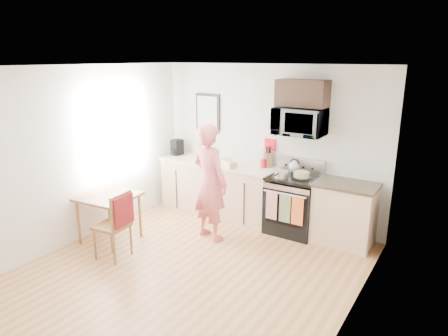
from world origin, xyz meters
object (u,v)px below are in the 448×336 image
Objects in this scene: person at (210,182)px; dining_table at (108,201)px; microwave at (300,122)px; range at (293,206)px; chair at (119,217)px; cake at (301,175)px.

person is 2.32× the size of dining_table.
dining_table is at bearing 49.05° from person.
microwave is 3.11m from dining_table.
person is at bearing -138.33° from range.
range is 2.67m from chair.
person is 1.40m from cake.
cake is (2.33, 1.73, 0.34)m from dining_table.
chair is (-1.63, -2.21, -1.14)m from microwave.
cake is at bearing -47.71° from microwave.
person is 1.41m from chair.
chair is at bearing -130.08° from cake.
range is at bearing 166.13° from cake.
dining_table is at bearing -139.77° from microwave.
dining_table is 2.62× the size of cake.
person is at bearing -142.61° from cake.
chair is at bearing -126.31° from microwave.
range is at bearing 46.06° from chair.
person reaches higher than chair.
chair is 3.29× the size of cake.
microwave reaches higher than person.
cake is (0.12, -0.03, 0.53)m from range.
range is at bearing -89.94° from microwave.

